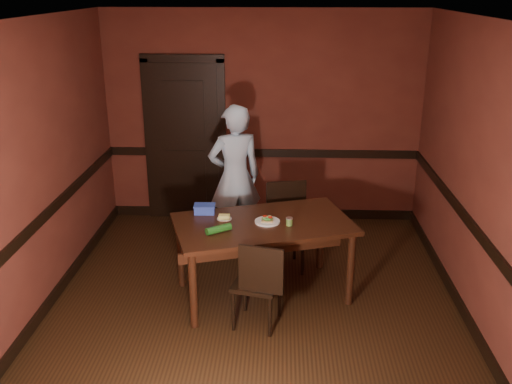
# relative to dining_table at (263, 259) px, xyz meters

# --- Properties ---
(floor) EXTENTS (4.00, 4.50, 0.01)m
(floor) POSITION_rel_dining_table_xyz_m (-0.08, -0.21, -0.40)
(floor) COLOR black
(floor) RESTS_ON ground
(ceiling) EXTENTS (4.00, 4.50, 0.01)m
(ceiling) POSITION_rel_dining_table_xyz_m (-0.08, -0.21, 2.30)
(ceiling) COLOR silver
(ceiling) RESTS_ON ground
(wall_back) EXTENTS (4.00, 0.02, 2.70)m
(wall_back) POSITION_rel_dining_table_xyz_m (-0.08, 2.04, 0.95)
(wall_back) COLOR #5D261C
(wall_back) RESTS_ON ground
(wall_front) EXTENTS (4.00, 0.02, 2.70)m
(wall_front) POSITION_rel_dining_table_xyz_m (-0.08, -2.46, 0.95)
(wall_front) COLOR #5D261C
(wall_front) RESTS_ON ground
(wall_left) EXTENTS (0.02, 4.50, 2.70)m
(wall_left) POSITION_rel_dining_table_xyz_m (-2.08, -0.21, 0.95)
(wall_left) COLOR #5D261C
(wall_left) RESTS_ON ground
(wall_right) EXTENTS (0.02, 4.50, 2.70)m
(wall_right) POSITION_rel_dining_table_xyz_m (1.92, -0.21, 0.95)
(wall_right) COLOR #5D261C
(wall_right) RESTS_ON ground
(dado_back) EXTENTS (4.00, 0.03, 0.10)m
(dado_back) POSITION_rel_dining_table_xyz_m (-0.08, 2.03, 0.50)
(dado_back) COLOR black
(dado_back) RESTS_ON ground
(dado_left) EXTENTS (0.03, 4.50, 0.10)m
(dado_left) POSITION_rel_dining_table_xyz_m (-2.06, -0.21, 0.50)
(dado_left) COLOR black
(dado_left) RESTS_ON ground
(dado_right) EXTENTS (0.03, 4.50, 0.10)m
(dado_right) POSITION_rel_dining_table_xyz_m (1.91, -0.21, 0.50)
(dado_right) COLOR black
(dado_right) RESTS_ON ground
(baseboard_back) EXTENTS (4.00, 0.03, 0.12)m
(baseboard_back) POSITION_rel_dining_table_xyz_m (-0.08, 2.03, -0.34)
(baseboard_back) COLOR black
(baseboard_back) RESTS_ON ground
(baseboard_left) EXTENTS (0.03, 4.50, 0.12)m
(baseboard_left) POSITION_rel_dining_table_xyz_m (-2.06, -0.21, -0.34)
(baseboard_left) COLOR black
(baseboard_left) RESTS_ON ground
(baseboard_right) EXTENTS (0.03, 4.50, 0.12)m
(baseboard_right) POSITION_rel_dining_table_xyz_m (1.91, -0.21, -0.34)
(baseboard_right) COLOR black
(baseboard_right) RESTS_ON ground
(door) EXTENTS (1.05, 0.07, 2.20)m
(door) POSITION_rel_dining_table_xyz_m (-1.08, 2.01, 0.69)
(door) COLOR black
(door) RESTS_ON ground
(dining_table) EXTENTS (1.90, 1.43, 0.79)m
(dining_table) POSITION_rel_dining_table_xyz_m (0.00, 0.00, 0.00)
(dining_table) COLOR black
(dining_table) RESTS_ON floor
(chair_far) EXTENTS (0.52, 0.52, 0.95)m
(chair_far) POSITION_rel_dining_table_xyz_m (0.18, 0.58, 0.08)
(chair_far) COLOR black
(chair_far) RESTS_ON floor
(chair_near) EXTENTS (0.49, 0.49, 0.86)m
(chair_near) POSITION_rel_dining_table_xyz_m (-0.04, -0.53, 0.03)
(chair_near) COLOR black
(chair_near) RESTS_ON floor
(person) EXTENTS (0.73, 0.60, 1.71)m
(person) POSITION_rel_dining_table_xyz_m (-0.37, 1.16, 0.46)
(person) COLOR silver
(person) RESTS_ON floor
(sandwich_plate) EXTENTS (0.25, 0.25, 0.06)m
(sandwich_plate) POSITION_rel_dining_table_xyz_m (0.04, -0.00, 0.41)
(sandwich_plate) COLOR white
(sandwich_plate) RESTS_ON dining_table
(sauce_jar) EXTENTS (0.07, 0.07, 0.08)m
(sauce_jar) POSITION_rel_dining_table_xyz_m (0.25, -0.07, 0.44)
(sauce_jar) COLOR #577F35
(sauce_jar) RESTS_ON dining_table
(cheese_saucer) EXTENTS (0.15, 0.15, 0.05)m
(cheese_saucer) POSITION_rel_dining_table_xyz_m (-0.38, 0.05, 0.42)
(cheese_saucer) COLOR white
(cheese_saucer) RESTS_ON dining_table
(food_tub) EXTENTS (0.22, 0.15, 0.09)m
(food_tub) POSITION_rel_dining_table_xyz_m (-0.60, 0.20, 0.44)
(food_tub) COLOR blue
(food_tub) RESTS_ON dining_table
(wrapped_veg) EXTENTS (0.24, 0.20, 0.07)m
(wrapped_veg) POSITION_rel_dining_table_xyz_m (-0.41, -0.27, 0.43)
(wrapped_veg) COLOR #1C5618
(wrapped_veg) RESTS_ON dining_table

